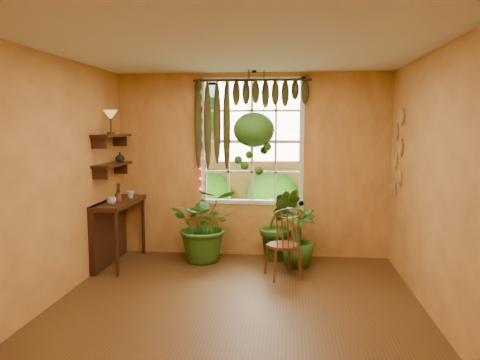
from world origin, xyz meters
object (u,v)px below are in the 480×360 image
object	(u,v)px
windsor_chair	(284,254)
potted_plant_left	(206,224)
counter_ledge	(112,225)
potted_plant_mid	(280,224)
hanging_basket	(254,133)

from	to	relation	value
windsor_chair	potted_plant_left	world-z (taller)	potted_plant_left
counter_ledge	potted_plant_mid	distance (m)	2.37
windsor_chair	hanging_basket	world-z (taller)	hanging_basket
hanging_basket	potted_plant_left	bearing A→B (deg)	-167.48
potted_plant_left	hanging_basket	distance (m)	1.46
counter_ledge	potted_plant_mid	size ratio (longest dim) A/B	1.15
potted_plant_mid	hanging_basket	bearing A→B (deg)	-177.74
potted_plant_left	potted_plant_mid	xyz separation A→B (m)	(1.05, 0.16, -0.01)
windsor_chair	potted_plant_left	distance (m)	1.31
windsor_chair	hanging_basket	distance (m)	1.76
counter_ledge	hanging_basket	world-z (taller)	hanging_basket
counter_ledge	windsor_chair	bearing A→B (deg)	-9.06
potted_plant_left	potted_plant_mid	bearing A→B (deg)	8.88
windsor_chair	potted_plant_mid	distance (m)	0.83
windsor_chair	hanging_basket	size ratio (longest dim) A/B	0.72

